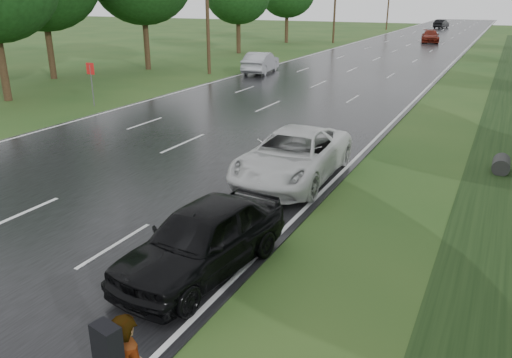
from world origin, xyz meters
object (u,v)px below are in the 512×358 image
Objects in this scene: road_sign at (91,76)px; silver_sedan at (261,62)px; white_pickup at (293,155)px; dark_sedan at (203,238)px.

road_sign reaches higher than silver_sedan.
white_pickup is at bearing -22.71° from road_sign.
silver_sedan is (2.70, 15.00, -0.82)m from road_sign.
road_sign is 0.41× the size of white_pickup.
silver_sedan is (-11.80, 27.04, 0.02)m from dark_sedan.
road_sign is at bearing 70.90° from silver_sedan.
road_sign is 15.20m from white_pickup.
dark_sedan is at bearing 104.68° from silver_sedan.
white_pickup reaches higher than dark_sedan.
silver_sedan is at bearing 116.74° from white_pickup.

